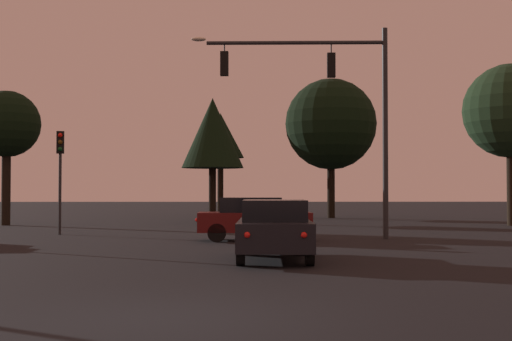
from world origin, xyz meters
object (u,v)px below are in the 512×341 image
(traffic_signal_mast_arm, at_px, (331,93))
(car_nearside_lane, at_px, (274,229))
(tree_lot_edge, at_px, (213,133))
(tree_left_far, at_px, (331,124))
(tree_center_horizon, at_px, (511,111))
(car_crossing_right, at_px, (253,218))
(tree_right_cluster, at_px, (220,137))
(traffic_light_corner_left, at_px, (60,161))
(tree_behind_sign, at_px, (7,125))

(traffic_signal_mast_arm, height_order, car_nearside_lane, traffic_signal_mast_arm)
(tree_lot_edge, bearing_deg, tree_left_far, 39.68)
(tree_center_horizon, bearing_deg, car_nearside_lane, -126.58)
(car_nearside_lane, relative_size, tree_left_far, 0.47)
(car_crossing_right, bearing_deg, tree_center_horizon, 38.11)
(tree_left_far, xyz_separation_m, tree_right_cluster, (-7.31, 2.73, -0.60))
(traffic_signal_mast_arm, height_order, tree_right_cluster, traffic_signal_mast_arm)
(car_crossing_right, xyz_separation_m, tree_center_horizon, (13.33, 10.46, 5.02))
(traffic_light_corner_left, relative_size, tree_lot_edge, 0.59)
(traffic_signal_mast_arm, relative_size, tree_behind_sign, 1.12)
(traffic_signal_mast_arm, height_order, tree_center_horizon, tree_center_horizon)
(car_nearside_lane, height_order, tree_behind_sign, tree_behind_sign)
(car_nearside_lane, relative_size, tree_behind_sign, 0.62)
(traffic_light_corner_left, height_order, car_nearside_lane, traffic_light_corner_left)
(tree_left_far, distance_m, tree_center_horizon, 13.04)
(traffic_signal_mast_arm, xyz_separation_m, tree_behind_sign, (-15.34, 10.54, -0.23))
(traffic_signal_mast_arm, bearing_deg, tree_lot_edge, 109.57)
(traffic_signal_mast_arm, bearing_deg, tree_center_horizon, 42.36)
(car_nearside_lane, xyz_separation_m, car_crossing_right, (-0.39, 6.98, -0.00))
(traffic_signal_mast_arm, distance_m, tree_left_far, 20.16)
(traffic_light_corner_left, bearing_deg, tree_right_cluster, 73.50)
(traffic_signal_mast_arm, distance_m, tree_lot_edge, 14.58)
(tree_behind_sign, distance_m, tree_center_horizon, 25.82)
(traffic_light_corner_left, bearing_deg, tree_behind_sign, 121.21)
(traffic_signal_mast_arm, bearing_deg, traffic_light_corner_left, 165.71)
(tree_behind_sign, distance_m, tree_right_cluster, 16.18)
(tree_left_far, bearing_deg, traffic_signal_mast_arm, -97.53)
(tree_right_cluster, bearing_deg, car_nearside_lane, -85.93)
(traffic_signal_mast_arm, xyz_separation_m, car_crossing_right, (-2.88, -0.93, -4.59))
(car_crossing_right, distance_m, tree_right_cluster, 24.16)
(traffic_signal_mast_arm, xyz_separation_m, tree_lot_edge, (-4.88, 13.73, -0.38))
(tree_right_cluster, bearing_deg, tree_lot_edge, -91.34)
(tree_lot_edge, bearing_deg, tree_right_cluster, 88.66)
(traffic_light_corner_left, distance_m, tree_left_far, 21.99)
(tree_right_cluster, bearing_deg, tree_center_horizon, -41.07)
(traffic_signal_mast_arm, relative_size, car_nearside_lane, 1.81)
(car_crossing_right, xyz_separation_m, tree_lot_edge, (-2.00, 14.66, 4.21))
(tree_right_cluster, bearing_deg, tree_behind_sign, -131.27)
(car_nearside_lane, height_order, tree_lot_edge, tree_lot_edge)
(car_nearside_lane, xyz_separation_m, tree_center_horizon, (12.94, 17.44, 5.02))
(car_crossing_right, height_order, tree_right_cluster, tree_right_cluster)
(traffic_signal_mast_arm, xyz_separation_m, car_nearside_lane, (-2.49, -7.91, -4.59))
(car_nearside_lane, relative_size, car_crossing_right, 1.06)
(traffic_light_corner_left, height_order, tree_behind_sign, tree_behind_sign)
(tree_behind_sign, bearing_deg, tree_lot_edge, 16.97)
(car_crossing_right, relative_size, tree_center_horizon, 0.49)
(traffic_light_corner_left, relative_size, tree_left_far, 0.46)
(tree_behind_sign, xyz_separation_m, tree_lot_edge, (10.46, 3.19, -0.15))
(tree_left_far, distance_m, tree_lot_edge, 9.84)
(traffic_light_corner_left, height_order, car_crossing_right, traffic_light_corner_left)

